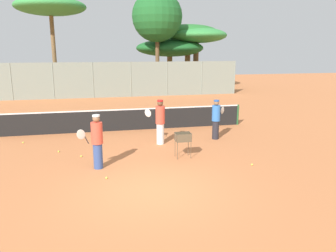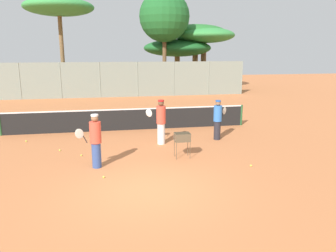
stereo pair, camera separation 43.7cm
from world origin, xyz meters
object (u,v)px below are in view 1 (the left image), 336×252
at_px(player_white_outfit, 216,119).
at_px(player_yellow_shirt, 97,141).
at_px(player_red_cap, 160,121).
at_px(parked_car, 39,87).
at_px(tennis_net, 126,119).
at_px(ball_cart, 183,139).

distance_m(player_white_outfit, player_yellow_shirt, 5.78).
height_order(player_red_cap, parked_car, player_red_cap).
xyz_separation_m(tennis_net, player_red_cap, (1.19, -2.67, 0.41)).
bearing_deg(player_red_cap, tennis_net, -32.58).
bearing_deg(tennis_net, ball_cart, -70.08).
distance_m(player_white_outfit, ball_cart, 3.00).
bearing_deg(ball_cart, player_yellow_shirt, -171.05).
relative_size(tennis_net, ball_cart, 12.81).
height_order(player_white_outfit, parked_car, player_white_outfit).
height_order(player_white_outfit, player_yellow_shirt, player_yellow_shirt).
xyz_separation_m(player_yellow_shirt, parked_car, (-4.72, 19.50, -0.28)).
bearing_deg(player_red_cap, ball_cart, 137.52).
bearing_deg(player_white_outfit, player_red_cap, 147.11).
xyz_separation_m(ball_cart, parked_car, (-7.79, 19.01, -0.03)).
relative_size(player_yellow_shirt, ball_cart, 1.97).
relative_size(player_white_outfit, ball_cart, 1.88).
distance_m(player_red_cap, parked_car, 18.59).
bearing_deg(ball_cart, player_white_outfit, 46.11).
distance_m(tennis_net, player_red_cap, 2.95).
relative_size(player_red_cap, parked_car, 0.44).
relative_size(tennis_net, player_red_cap, 6.36).
xyz_separation_m(player_white_outfit, ball_cart, (-2.08, -2.16, -0.21)).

